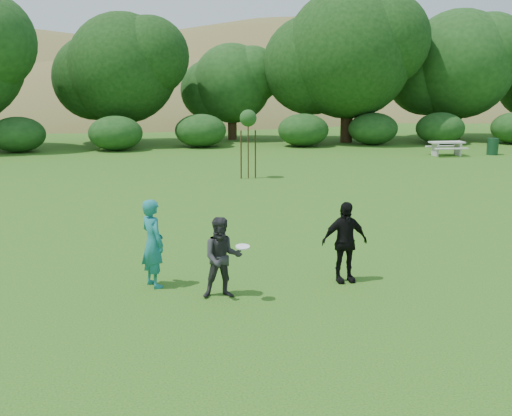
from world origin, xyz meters
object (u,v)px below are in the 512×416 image
(sapling, at_px, (248,120))
(player_grey, at_px, (222,258))
(player_teal, at_px, (153,243))
(player_black, at_px, (345,242))
(picnic_table, at_px, (447,146))
(trash_can_near, at_px, (493,146))

(sapling, bearing_deg, player_grey, -100.61)
(player_teal, xyz_separation_m, player_black, (3.90, -0.33, -0.05))
(player_grey, relative_size, sapling, 0.56)
(player_teal, height_order, sapling, sapling)
(player_grey, xyz_separation_m, sapling, (2.70, 14.41, 1.63))
(sapling, bearing_deg, player_black, -90.43)
(sapling, distance_m, picnic_table, 13.19)
(player_grey, relative_size, picnic_table, 0.88)
(player_teal, distance_m, sapling, 14.18)
(player_black, relative_size, sapling, 0.59)
(player_black, height_order, trash_can_near, player_black)
(player_grey, relative_size, trash_can_near, 1.76)
(player_grey, distance_m, picnic_table, 24.87)
(player_black, bearing_deg, picnic_table, 53.24)
(trash_can_near, xyz_separation_m, sapling, (-14.28, -5.90, 1.97))
(picnic_table, bearing_deg, player_grey, -125.20)
(player_grey, relative_size, player_black, 0.93)
(player_grey, bearing_deg, player_black, 12.95)
(player_teal, relative_size, trash_can_near, 2.00)
(trash_can_near, height_order, picnic_table, trash_can_near)
(player_teal, height_order, trash_can_near, player_teal)
(player_teal, distance_m, player_black, 3.92)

